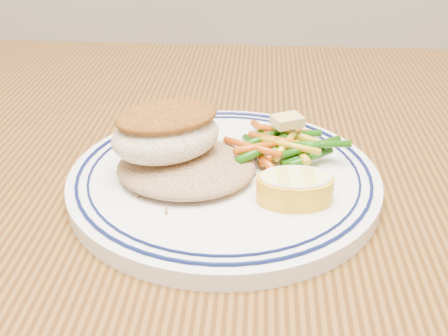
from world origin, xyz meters
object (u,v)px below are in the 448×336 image
(dining_table, at_px, (183,299))
(plate, at_px, (224,179))
(vegetable_pile, at_px, (279,145))
(rice_pilaf, at_px, (186,164))
(fish_fillet, at_px, (166,131))
(lemon_wedge, at_px, (295,187))

(dining_table, bearing_deg, plate, 45.87)
(vegetable_pile, bearing_deg, rice_pilaf, -154.60)
(plate, relative_size, fish_fillet, 2.37)
(dining_table, relative_size, vegetable_pile, 13.43)
(rice_pilaf, xyz_separation_m, vegetable_pile, (0.08, 0.04, 0.00))
(plate, distance_m, rice_pilaf, 0.04)
(fish_fillet, distance_m, lemon_wedge, 0.12)
(dining_table, relative_size, fish_fillet, 13.40)
(plate, distance_m, fish_fillet, 0.07)
(dining_table, height_order, plate, plate)
(lemon_wedge, bearing_deg, plate, 145.10)
(lemon_wedge, bearing_deg, fish_fillet, 160.13)
(vegetable_pile, bearing_deg, lemon_wedge, -81.25)
(plate, xyz_separation_m, rice_pilaf, (-0.03, -0.01, 0.02))
(rice_pilaf, xyz_separation_m, fish_fillet, (-0.02, 0.00, 0.03))
(fish_fillet, xyz_separation_m, vegetable_pile, (0.09, 0.03, -0.03))
(rice_pilaf, xyz_separation_m, lemon_wedge, (0.09, -0.03, 0.00))
(dining_table, height_order, rice_pilaf, rice_pilaf)
(rice_pilaf, distance_m, vegetable_pile, 0.09)
(dining_table, distance_m, plate, 0.12)
(fish_fillet, bearing_deg, vegetable_pile, 19.57)
(vegetable_pile, bearing_deg, plate, -146.30)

